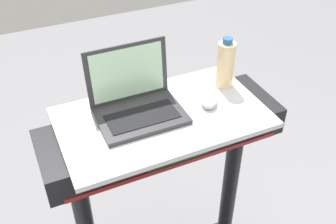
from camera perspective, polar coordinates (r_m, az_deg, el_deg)
desk_board at (r=1.45m, az=-0.82°, el=-0.80°), size 0.74×0.43×0.02m
laptop at (r=1.43m, az=-4.52°, el=1.49°), size 0.31×0.24×0.23m
computer_mouse at (r=1.49m, az=5.83°, el=1.64°), size 0.10×0.12×0.03m
water_bottle at (r=1.57m, az=8.15°, el=6.76°), size 0.07×0.07×0.21m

